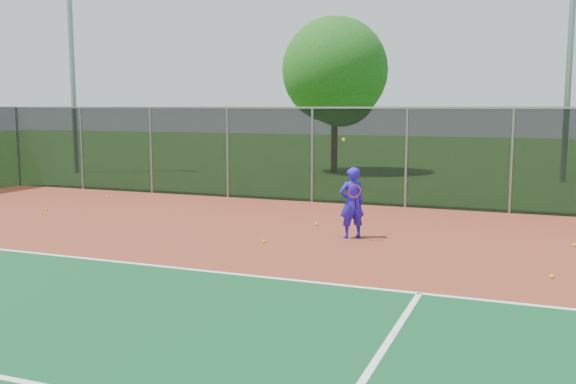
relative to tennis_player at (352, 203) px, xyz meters
name	(u,v)px	position (x,y,z in m)	size (l,w,h in m)	color
ground	(226,341)	(0.26, -6.97, -0.85)	(120.00, 120.00, 0.00)	#254F16
court_apron	(283,298)	(0.26, -4.97, -0.84)	(30.00, 20.00, 0.02)	brown
fence_back	(406,156)	(0.26, 5.03, 0.72)	(30.00, 0.06, 3.03)	black
tennis_player	(352,203)	(0.00, 0.00, 0.00)	(0.72, 0.75, 2.31)	#2616D5
practice_ball_1	(47,209)	(-9.47, 0.60, -0.79)	(0.07, 0.07, 0.07)	yellow
practice_ball_3	(574,245)	(4.78, 0.85, -0.79)	(0.07, 0.07, 0.07)	yellow
practice_ball_4	(107,197)	(-9.44, 3.41, -0.79)	(0.07, 0.07, 0.07)	yellow
practice_ball_5	(316,224)	(-1.26, 1.17, -0.79)	(0.07, 0.07, 0.07)	yellow
practice_ball_6	(552,276)	(4.29, -2.13, -0.79)	(0.07, 0.07, 0.07)	yellow
practice_ball_7	(264,241)	(-1.68, -1.27, -0.79)	(0.07, 0.07, 0.07)	yellow
floodlight_nw	(71,31)	(-16.08, 9.96, 5.59)	(0.90, 0.40, 11.35)	gray
floodlight_n	(572,20)	(4.94, 14.05, 5.59)	(0.90, 0.40, 11.35)	gray
tree_back_left	(336,75)	(-4.83, 14.37, 3.64)	(4.87, 4.87, 7.15)	#392314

